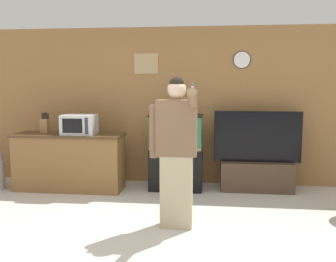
{
  "coord_description": "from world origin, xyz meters",
  "views": [
    {
      "loc": [
        0.75,
        -3.69,
        1.69
      ],
      "look_at": [
        0.19,
        1.23,
        1.05
      ],
      "focal_mm": 40.0,
      "sensor_mm": 36.0,
      "label": 1
    }
  ],
  "objects_px": {
    "microwave": "(79,124)",
    "knife_block": "(45,125)",
    "person_standing": "(176,150)",
    "tv_on_stand": "(257,167)",
    "aquarium_on_stand": "(176,152)",
    "counter_island": "(69,162)"
  },
  "relations": [
    {
      "from": "microwave",
      "to": "knife_block",
      "type": "distance_m",
      "value": 0.59
    },
    {
      "from": "knife_block",
      "to": "person_standing",
      "type": "bearing_deg",
      "value": -32.21
    },
    {
      "from": "microwave",
      "to": "tv_on_stand",
      "type": "relative_size",
      "value": 0.37
    },
    {
      "from": "person_standing",
      "to": "knife_block",
      "type": "bearing_deg",
      "value": 147.79
    },
    {
      "from": "aquarium_on_stand",
      "to": "tv_on_stand",
      "type": "bearing_deg",
      "value": 3.67
    },
    {
      "from": "aquarium_on_stand",
      "to": "counter_island",
      "type": "bearing_deg",
      "value": -173.49
    },
    {
      "from": "aquarium_on_stand",
      "to": "tv_on_stand",
      "type": "distance_m",
      "value": 1.29
    },
    {
      "from": "knife_block",
      "to": "tv_on_stand",
      "type": "distance_m",
      "value": 3.42
    },
    {
      "from": "counter_island",
      "to": "tv_on_stand",
      "type": "relative_size",
      "value": 1.28
    },
    {
      "from": "counter_island",
      "to": "aquarium_on_stand",
      "type": "relative_size",
      "value": 1.44
    },
    {
      "from": "counter_island",
      "to": "knife_block",
      "type": "bearing_deg",
      "value": 175.55
    },
    {
      "from": "microwave",
      "to": "aquarium_on_stand",
      "type": "relative_size",
      "value": 0.42
    },
    {
      "from": "knife_block",
      "to": "tv_on_stand",
      "type": "height_order",
      "value": "tv_on_stand"
    },
    {
      "from": "counter_island",
      "to": "tv_on_stand",
      "type": "bearing_deg",
      "value": 5.29
    },
    {
      "from": "tv_on_stand",
      "to": "counter_island",
      "type": "bearing_deg",
      "value": -174.71
    },
    {
      "from": "counter_island",
      "to": "knife_block",
      "type": "xyz_separation_m",
      "value": [
        -0.4,
        0.03,
        0.57
      ]
    },
    {
      "from": "aquarium_on_stand",
      "to": "person_standing",
      "type": "height_order",
      "value": "person_standing"
    },
    {
      "from": "aquarium_on_stand",
      "to": "knife_block",
      "type": "bearing_deg",
      "value": -175.57
    },
    {
      "from": "counter_island",
      "to": "knife_block",
      "type": "relative_size",
      "value": 5.15
    },
    {
      "from": "aquarium_on_stand",
      "to": "tv_on_stand",
      "type": "xyz_separation_m",
      "value": [
        1.27,
        0.08,
        -0.23
      ]
    },
    {
      "from": "aquarium_on_stand",
      "to": "microwave",
      "type": "bearing_deg",
      "value": -171.67
    },
    {
      "from": "knife_block",
      "to": "tv_on_stand",
      "type": "relative_size",
      "value": 0.25
    }
  ]
}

